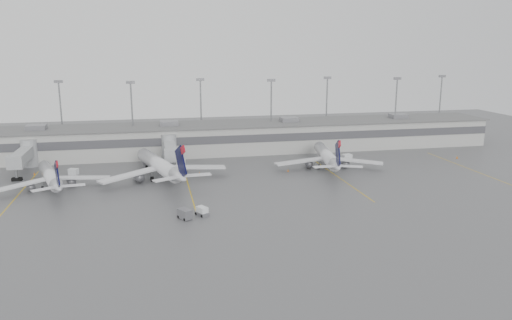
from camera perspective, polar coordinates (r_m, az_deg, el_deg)
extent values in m
plane|color=#4D4D50|center=(91.55, 4.49, -6.30)|extent=(260.00, 260.00, 0.00)
cube|color=#B3B4AE|center=(145.35, -1.93, 2.60)|extent=(150.00, 16.00, 8.00)
cube|color=#47474C|center=(137.38, -1.34, 2.42)|extent=(150.00, 0.15, 2.20)
cube|color=#606060|center=(144.68, -1.94, 4.18)|extent=(152.00, 17.00, 0.30)
cube|color=slate|center=(145.57, -23.82, 3.43)|extent=(5.00, 4.00, 1.30)
cube|color=slate|center=(160.88, 15.94, 4.85)|extent=(5.00, 4.00, 1.30)
cylinder|color=gray|center=(153.72, -21.34, 4.55)|extent=(0.44, 0.44, 20.00)
cube|color=slate|center=(152.72, -21.66, 8.34)|extent=(2.40, 0.50, 0.80)
cylinder|color=gray|center=(144.31, -13.94, 4.56)|extent=(0.44, 0.44, 20.00)
cube|color=slate|center=(143.24, -14.16, 8.60)|extent=(2.40, 0.50, 0.80)
cylinder|color=gray|center=(152.37, -6.30, 5.30)|extent=(0.44, 0.44, 20.00)
cube|color=slate|center=(151.36, -6.39, 9.12)|extent=(2.40, 0.50, 0.80)
cylinder|color=gray|center=(148.37, 1.74, 5.16)|extent=(0.44, 0.44, 20.00)
cube|color=slate|center=(147.33, 1.77, 9.09)|extent=(2.40, 0.50, 0.80)
cylinder|color=gray|center=(161.26, 8.06, 5.67)|extent=(0.44, 0.44, 20.00)
cube|color=slate|center=(160.30, 8.17, 9.28)|extent=(2.40, 0.50, 0.80)
cylinder|color=gray|center=(162.48, 15.64, 5.37)|extent=(0.44, 0.44, 20.00)
cube|color=slate|center=(161.53, 15.86, 8.96)|extent=(2.40, 0.50, 0.80)
cylinder|color=gray|center=(178.86, 20.26, 5.71)|extent=(0.44, 0.44, 20.00)
cube|color=slate|center=(178.00, 20.52, 8.96)|extent=(2.40, 0.50, 0.80)
cylinder|color=#929597|center=(138.88, -24.47, 0.73)|extent=(4.00, 4.00, 7.00)
cube|color=#929597|center=(132.52, -25.08, 0.48)|extent=(2.80, 13.00, 2.60)
cube|color=#929597|center=(125.39, -25.82, -0.24)|extent=(3.40, 2.40, 3.00)
cylinder|color=gray|center=(126.02, -25.70, -1.52)|extent=(0.70, 0.70, 2.80)
cube|color=black|center=(126.27, -25.65, -1.99)|extent=(2.20, 1.20, 0.70)
cylinder|color=#929597|center=(135.52, -9.90, 1.44)|extent=(4.00, 4.00, 7.00)
cube|color=#929597|center=(129.00, -9.79, 1.22)|extent=(2.80, 13.00, 2.60)
cube|color=#929597|center=(121.66, -9.65, 0.52)|extent=(3.40, 2.40, 3.00)
cylinder|color=gray|center=(122.31, -9.59, -0.81)|extent=(0.70, 0.70, 2.80)
cube|color=black|center=(122.56, -9.58, -1.28)|extent=(2.20, 1.20, 0.70)
cube|color=gold|center=(114.37, -25.53, -3.61)|extent=(0.25, 40.00, 0.01)
cube|color=gold|center=(111.22, -7.74, -2.87)|extent=(0.25, 40.00, 0.01)
cube|color=gold|center=(118.78, 9.35, -1.91)|extent=(0.25, 40.00, 0.01)
cube|color=gold|center=(135.26, 23.31, -0.98)|extent=(0.25, 40.00, 0.01)
cylinder|color=silver|center=(116.84, -22.48, -1.64)|extent=(8.35, 19.51, 2.67)
cone|color=silver|center=(127.55, -23.10, -0.53)|extent=(3.29, 3.17, 2.67)
cone|color=silver|center=(105.34, -21.69, -2.89)|extent=(3.87, 5.04, 2.67)
cube|color=silver|center=(114.13, -25.39, -2.61)|extent=(10.80, 8.57, 0.31)
cube|color=silver|center=(115.42, -19.23, -1.91)|extent=(11.61, 2.48, 0.31)
cube|color=black|center=(104.28, -21.77, -1.58)|extent=(1.74, 4.87, 5.83)
cube|color=#AC0D1D|center=(102.63, -21.79, -0.48)|extent=(0.79, 1.80, 1.69)
cylinder|color=black|center=(125.13, -22.85, -1.82)|extent=(0.53, 0.86, 0.80)
cylinder|color=black|center=(115.48, -23.19, -2.99)|extent=(0.67, 1.05, 0.98)
cylinder|color=black|center=(115.87, -21.36, -2.77)|extent=(0.67, 1.05, 0.98)
cylinder|color=silver|center=(117.43, -11.08, -0.49)|extent=(10.07, 24.08, 3.29)
cone|color=silver|center=(130.19, -12.91, 0.73)|extent=(4.03, 3.89, 3.29)
cone|color=silver|center=(103.88, -8.64, -1.91)|extent=(4.73, 6.20, 3.29)
cube|color=silver|center=(112.77, -14.31, -1.68)|extent=(13.36, 10.46, 0.38)
cube|color=silver|center=(117.28, -7.03, -0.81)|extent=(14.33, 3.20, 0.38)
cube|color=black|center=(102.61, -8.59, -0.26)|extent=(2.08, 6.02, 7.18)
cube|color=#AC0D1D|center=(100.69, -8.36, 1.16)|extent=(0.95, 2.22, 2.08)
cylinder|color=black|center=(127.30, -12.39, -0.81)|extent=(0.65, 1.06, 0.99)
cylinder|color=black|center=(115.40, -11.78, -2.14)|extent=(0.82, 1.30, 1.21)
cylinder|color=black|center=(116.74, -9.62, -1.87)|extent=(0.82, 1.30, 1.21)
cylinder|color=silver|center=(127.25, 8.06, 0.52)|extent=(6.65, 22.17, 3.00)
cone|color=silver|center=(139.19, 7.16, 1.62)|extent=(3.42, 3.26, 3.00)
cone|color=silver|center=(114.45, 9.23, -0.72)|extent=(3.79, 5.43, 3.00)
cube|color=silver|center=(123.66, 5.08, -0.14)|extent=(13.23, 4.45, 0.35)
cube|color=silver|center=(126.20, 11.39, -0.08)|extent=(12.71, 8.33, 0.35)
cube|color=black|center=(113.33, 9.33, 0.65)|extent=(1.24, 5.60, 6.53)
cube|color=#AC0D1D|center=(111.56, 9.51, 1.81)|extent=(0.64, 2.04, 1.90)
cylinder|color=black|center=(136.44, 7.36, 0.29)|extent=(0.50, 0.95, 0.90)
cylinder|color=black|center=(125.52, 7.24, -0.77)|extent=(0.63, 1.16, 1.10)
cylinder|color=black|center=(126.28, 9.12, -0.75)|extent=(0.63, 1.16, 1.10)
cube|color=white|center=(91.41, -6.18, -5.83)|extent=(2.24, 2.54, 1.62)
cube|color=slate|center=(91.57, -6.18, -6.12)|extent=(2.58, 2.94, 0.63)
cylinder|color=black|center=(91.90, -6.87, -6.11)|extent=(0.42, 0.54, 0.50)
cylinder|color=black|center=(92.68, -6.14, -5.92)|extent=(0.42, 0.54, 0.50)
cylinder|color=black|center=(90.51, -6.21, -6.40)|extent=(0.42, 0.54, 0.50)
cylinder|color=black|center=(91.30, -5.47, -6.20)|extent=(0.42, 0.54, 0.50)
cube|color=slate|center=(90.00, -8.14, -6.10)|extent=(2.76, 3.20, 1.69)
cylinder|color=black|center=(90.65, -8.85, -6.43)|extent=(0.47, 0.59, 0.56)
cylinder|color=black|center=(89.80, -7.40, -6.57)|extent=(0.47, 0.59, 0.56)
cube|color=white|center=(126.56, -20.14, -1.27)|extent=(2.51, 2.13, 1.51)
cube|color=white|center=(129.69, -8.58, -0.27)|extent=(2.49, 2.03, 1.53)
cube|color=white|center=(135.33, 10.32, 0.28)|extent=(2.85, 2.22, 1.79)
cube|color=slate|center=(131.54, -12.34, -0.14)|extent=(2.28, 3.36, 2.00)
cone|color=orange|center=(130.16, -24.01, -1.43)|extent=(0.38, 0.38, 0.61)
cone|color=orange|center=(120.04, -6.45, -1.49)|extent=(0.43, 0.43, 0.68)
cone|color=orange|center=(122.17, 3.68, -1.20)|extent=(0.37, 0.37, 0.60)
cone|color=orange|center=(146.67, 21.99, 0.31)|extent=(0.49, 0.49, 0.79)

